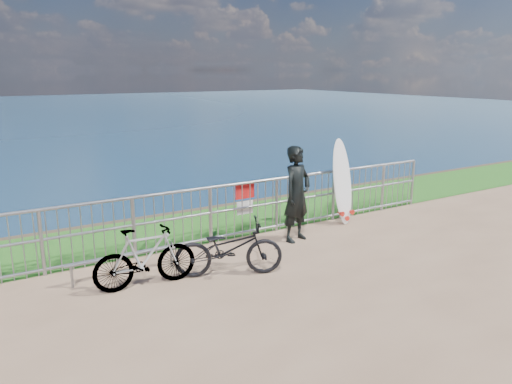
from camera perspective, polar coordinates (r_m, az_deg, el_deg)
grass_strip at (r=10.83m, az=-5.33°, el=-3.65°), size 120.00×120.00×0.00m
railing at (r=9.74m, az=-2.45°, el=-2.10°), size 10.06×0.10×1.13m
surfer at (r=9.59m, az=4.71°, el=-0.23°), size 0.78×0.63×1.86m
surfboard at (r=10.87m, az=9.87°, el=0.84°), size 0.48×0.43×1.84m
bicycle_near at (r=8.06m, az=-3.14°, el=-6.46°), size 1.84×1.23×0.91m
bicycle_far at (r=7.82m, az=-12.56°, el=-7.29°), size 1.61×0.55×0.95m
bike_rack at (r=8.32m, az=-14.89°, el=-7.32°), size 1.82×0.05×0.38m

